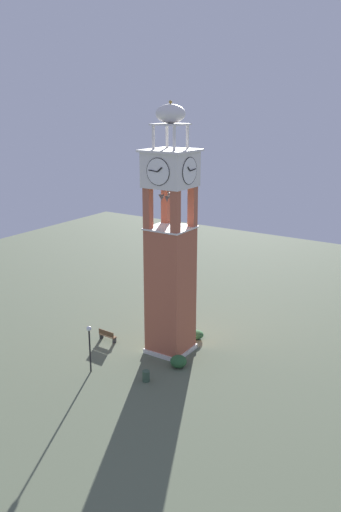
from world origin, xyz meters
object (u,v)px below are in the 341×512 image
Objects in this scene: clock_tower at (170,255)px; lamp_post at (89,340)px; park_bench at (107,335)px; trash_bin at (146,376)px.

lamp_post is at bearing -26.84° from clock_tower.
park_bench is at bearing -75.49° from clock_tower.
trash_bin is (3.54, 6.46, -0.08)m from park_bench.
clock_tower reaches higher than park_bench.
clock_tower is 5.30× the size of lamp_post.
clock_tower is 9.20m from park_bench.
clock_tower is at bearing 153.16° from lamp_post.
trash_bin is (-1.08, 4.18, -2.11)m from lamp_post.
clock_tower is at bearing -166.91° from trash_bin.
lamp_post is 4.80m from trash_bin.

